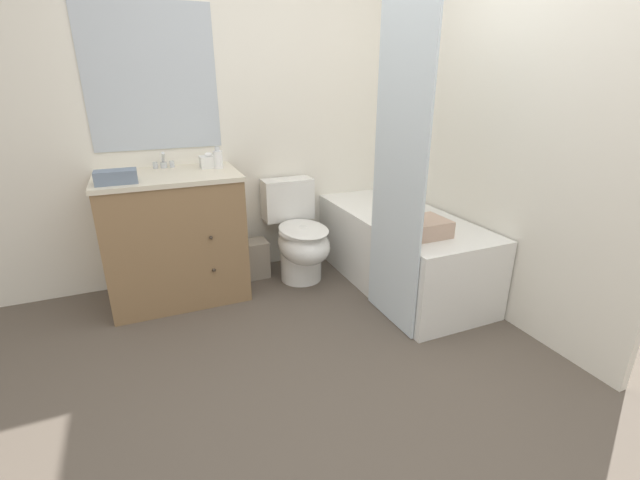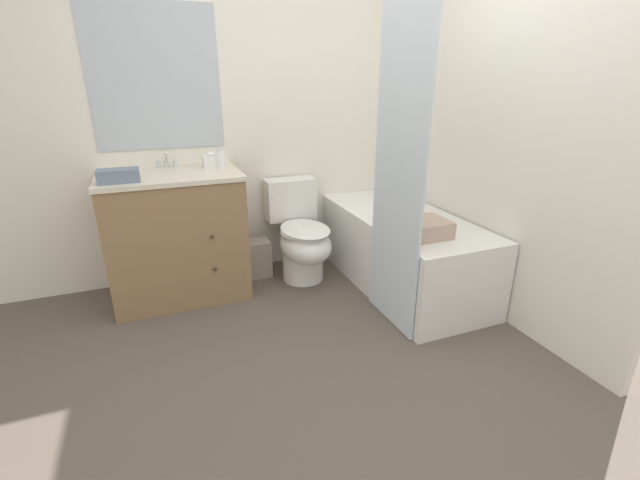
{
  "view_description": "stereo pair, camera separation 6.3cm",
  "coord_description": "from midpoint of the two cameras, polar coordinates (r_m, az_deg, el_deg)",
  "views": [
    {
      "loc": [
        -0.88,
        -1.49,
        1.47
      ],
      "look_at": [
        0.09,
        0.78,
        0.53
      ],
      "focal_mm": 24.0,
      "sensor_mm": 36.0,
      "label": 1
    },
    {
      "loc": [
        -0.82,
        -1.51,
        1.47
      ],
      "look_at": [
        0.09,
        0.78,
        0.53
      ],
      "focal_mm": 24.0,
      "sensor_mm": 36.0,
      "label": 2
    }
  ],
  "objects": [
    {
      "name": "hand_towel_folded",
      "position": [
        2.83,
        -26.15,
        7.56
      ],
      "size": [
        0.23,
        0.12,
        0.08
      ],
      "color": "slate",
      "rests_on": "vanity_cabinet"
    },
    {
      "name": "wall_back",
      "position": [
        3.36,
        -8.99,
        16.96
      ],
      "size": [
        8.0,
        0.06,
        2.5
      ],
      "color": "white",
      "rests_on": "ground_plane"
    },
    {
      "name": "toilet",
      "position": [
        3.24,
        -3.32,
        0.33
      ],
      "size": [
        0.39,
        0.69,
        0.73
      ],
      "color": "white",
      "rests_on": "ground_plane"
    },
    {
      "name": "bathtub",
      "position": [
        3.23,
        10.03,
        -1.19
      ],
      "size": [
        0.66,
        1.48,
        0.54
      ],
      "color": "white",
      "rests_on": "ground_plane"
    },
    {
      "name": "ground_plane",
      "position": [
        2.27,
        5.17,
        -19.58
      ],
      "size": [
        14.0,
        14.0,
        0.0
      ],
      "primitive_type": "plane",
      "color": "brown"
    },
    {
      "name": "sink_faucet",
      "position": [
        3.19,
        -20.68,
        9.57
      ],
      "size": [
        0.14,
        0.12,
        0.12
      ],
      "color": "silver",
      "rests_on": "vanity_cabinet"
    },
    {
      "name": "shower_curtain",
      "position": [
        2.49,
        9.74,
        9.67
      ],
      "size": [
        0.02,
        0.52,
        1.98
      ],
      "color": "silver",
      "rests_on": "ground_plane"
    },
    {
      "name": "wall_right",
      "position": [
        3.13,
        18.31,
        15.9
      ],
      "size": [
        0.05,
        2.72,
        2.5
      ],
      "color": "white",
      "rests_on": "ground_plane"
    },
    {
      "name": "wastebasket",
      "position": [
        3.37,
        -9.32,
        -2.5
      ],
      "size": [
        0.21,
        0.18,
        0.29
      ],
      "color": "gray",
      "rests_on": "ground_plane"
    },
    {
      "name": "bath_towel_folded",
      "position": [
        2.73,
        12.93,
        1.65
      ],
      "size": [
        0.29,
        0.25,
        0.1
      ],
      "color": "tan",
      "rests_on": "bathtub"
    },
    {
      "name": "tissue_box",
      "position": [
        3.12,
        -15.16,
        10.07
      ],
      "size": [
        0.12,
        0.11,
        0.1
      ],
      "color": "white",
      "rests_on": "vanity_cabinet"
    },
    {
      "name": "soap_dispenser",
      "position": [
        3.07,
        -14.02,
        10.44
      ],
      "size": [
        0.06,
        0.06,
        0.15
      ],
      "color": "white",
      "rests_on": "vanity_cabinet"
    },
    {
      "name": "vanity_cabinet",
      "position": [
        3.11,
        -19.35,
        0.56
      ],
      "size": [
        0.9,
        0.61,
        0.88
      ],
      "color": "olive",
      "rests_on": "ground_plane"
    }
  ]
}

